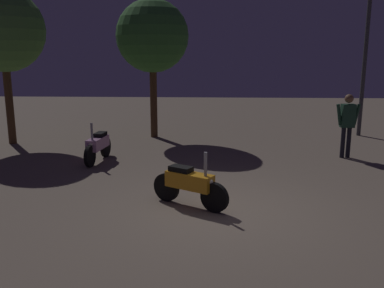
{
  "coord_description": "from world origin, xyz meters",
  "views": [
    {
      "loc": [
        -0.14,
        -7.32,
        2.88
      ],
      "look_at": [
        -0.54,
        1.26,
        1.0
      ],
      "focal_mm": 39.32,
      "sensor_mm": 36.0,
      "label": 1
    }
  ],
  "objects_px": {
    "motorcycle_orange_foreground": "(189,184)",
    "person_rider_beside": "(347,120)",
    "streetlamp_near": "(366,44)",
    "motorcycle_pink_parked_left": "(98,146)"
  },
  "relations": [
    {
      "from": "motorcycle_orange_foreground",
      "to": "person_rider_beside",
      "type": "xyz_separation_m",
      "value": [
        4.14,
        3.99,
        0.63
      ]
    },
    {
      "from": "motorcycle_orange_foreground",
      "to": "streetlamp_near",
      "type": "xyz_separation_m",
      "value": [
        5.62,
        7.26,
        2.71
      ]
    },
    {
      "from": "motorcycle_orange_foreground",
      "to": "streetlamp_near",
      "type": "relative_size",
      "value": 0.3
    },
    {
      "from": "motorcycle_orange_foreground",
      "to": "streetlamp_near",
      "type": "height_order",
      "value": "streetlamp_near"
    },
    {
      "from": "motorcycle_pink_parked_left",
      "to": "streetlamp_near",
      "type": "height_order",
      "value": "streetlamp_near"
    },
    {
      "from": "person_rider_beside",
      "to": "streetlamp_near",
      "type": "bearing_deg",
      "value": -28.06
    },
    {
      "from": "person_rider_beside",
      "to": "streetlamp_near",
      "type": "xyz_separation_m",
      "value": [
        1.48,
        3.27,
        2.08
      ]
    },
    {
      "from": "motorcycle_pink_parked_left",
      "to": "person_rider_beside",
      "type": "height_order",
      "value": "person_rider_beside"
    },
    {
      "from": "motorcycle_pink_parked_left",
      "to": "streetlamp_near",
      "type": "distance_m",
      "value": 9.56
    },
    {
      "from": "motorcycle_orange_foreground",
      "to": "person_rider_beside",
      "type": "relative_size",
      "value": 0.83
    }
  ]
}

